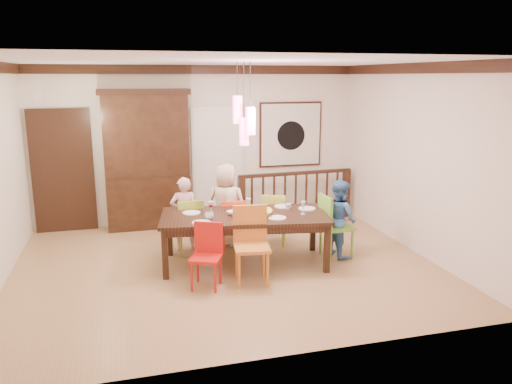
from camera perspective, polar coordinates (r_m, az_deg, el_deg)
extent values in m
plane|color=tan|center=(7.36, -3.38, -8.46)|extent=(6.00, 6.00, 0.00)
plane|color=white|center=(6.85, -3.72, 14.72)|extent=(6.00, 6.00, 0.00)
plane|color=silver|center=(9.40, -6.61, 5.35)|extent=(6.00, 0.00, 6.00)
plane|color=silver|center=(8.10, 17.77, 3.58)|extent=(0.00, 5.00, 5.00)
cube|color=black|center=(9.37, -21.17, 2.05)|extent=(1.04, 0.07, 2.24)
cube|color=silver|center=(9.48, -4.42, 3.02)|extent=(0.97, 0.05, 2.22)
cube|color=black|center=(9.77, 3.96, 6.59)|extent=(1.25, 0.04, 1.25)
cube|color=silver|center=(9.75, 4.00, 6.57)|extent=(1.18, 0.02, 1.18)
cylinder|color=black|center=(9.74, 4.03, 6.44)|extent=(0.56, 0.01, 0.56)
cube|color=#FF4C7E|center=(7.00, -2.13, 9.38)|extent=(0.11, 0.11, 0.38)
cylinder|color=black|center=(6.99, -2.16, 12.82)|extent=(0.01, 0.01, 0.46)
cube|color=#FF4C7E|center=(6.95, -0.64, 8.13)|extent=(0.11, 0.11, 0.38)
cylinder|color=black|center=(6.93, -0.65, 12.21)|extent=(0.01, 0.01, 0.61)
cube|color=#FF4C7E|center=(7.00, -1.38, 6.92)|extent=(0.11, 0.11, 0.38)
cylinder|color=black|center=(6.96, -1.40, 11.59)|extent=(0.01, 0.01, 0.76)
cube|color=black|center=(7.23, -1.32, -2.78)|extent=(2.54, 1.45, 0.05)
cube|color=black|center=(7.62, -10.38, -5.12)|extent=(0.09, 0.09, 0.70)
cube|color=black|center=(8.08, 5.64, -3.89)|extent=(0.09, 0.09, 0.70)
cube|color=black|center=(6.74, -9.71, -7.52)|extent=(0.09, 0.09, 0.70)
cube|color=black|center=(7.26, 8.22, -5.94)|extent=(0.09, 0.09, 0.70)
cube|color=black|center=(7.71, -2.18, -2.36)|extent=(2.17, 0.39, 0.10)
cube|color=black|center=(6.80, -0.35, -4.46)|extent=(2.17, 0.39, 0.10)
cube|color=#8AAD2D|center=(7.84, -7.63, -3.94)|extent=(0.41, 0.41, 0.04)
cube|color=#8AAD2D|center=(7.78, -7.68, -2.29)|extent=(0.39, 0.06, 0.43)
cylinder|color=#8AAD2D|center=(7.74, -8.60, -5.87)|extent=(0.03, 0.03, 0.41)
cylinder|color=#8AAD2D|center=(7.78, -6.26, -5.70)|extent=(0.03, 0.03, 0.41)
cylinder|color=#8AAD2D|center=(8.04, -8.86, -5.15)|extent=(0.03, 0.03, 0.41)
cylinder|color=#8AAD2D|center=(8.08, -6.61, -5.00)|extent=(0.03, 0.03, 0.41)
cube|color=#E74322|center=(7.96, -2.77, -3.74)|extent=(0.39, 0.39, 0.04)
cube|color=#E74322|center=(7.90, -2.79, -2.20)|extent=(0.37, 0.06, 0.41)
cylinder|color=#E74322|center=(7.85, -3.60, -5.56)|extent=(0.03, 0.03, 0.39)
cylinder|color=#E74322|center=(7.91, -1.45, -5.39)|extent=(0.03, 0.03, 0.39)
cylinder|color=#E74322|center=(8.13, -4.03, -4.90)|extent=(0.03, 0.03, 0.39)
cylinder|color=#E74322|center=(8.19, -1.95, -4.74)|extent=(0.03, 0.03, 0.39)
cube|color=#B8C83A|center=(8.19, 2.10, -3.12)|extent=(0.51, 0.51, 0.04)
cube|color=#B8C83A|center=(8.13, 2.11, -1.56)|extent=(0.37, 0.18, 0.43)
cylinder|color=#B8C83A|center=(8.07, 1.34, -4.96)|extent=(0.03, 0.03, 0.41)
cylinder|color=#B8C83A|center=(8.16, 3.47, -4.77)|extent=(0.03, 0.03, 0.41)
cylinder|color=#B8C83A|center=(8.35, 0.74, -4.31)|extent=(0.03, 0.03, 0.41)
cylinder|color=#B8C83A|center=(8.44, 2.80, -4.14)|extent=(0.03, 0.03, 0.41)
cube|color=red|center=(6.54, -5.75, -7.51)|extent=(0.50, 0.50, 0.04)
cube|color=red|center=(6.46, -5.79, -5.63)|extent=(0.36, 0.18, 0.42)
cylinder|color=red|center=(6.45, -6.85, -9.82)|extent=(0.03, 0.03, 0.40)
cylinder|color=red|center=(6.50, -4.12, -9.59)|extent=(0.03, 0.03, 0.40)
cylinder|color=red|center=(6.74, -7.23, -8.82)|extent=(0.03, 0.03, 0.40)
cylinder|color=red|center=(6.78, -4.62, -8.61)|extent=(0.03, 0.03, 0.40)
cube|color=#C7722A|center=(6.63, -0.49, -6.36)|extent=(0.52, 0.52, 0.04)
cube|color=#C7722A|center=(6.55, -0.50, -4.10)|extent=(0.46, 0.11, 0.50)
cylinder|color=#C7722A|center=(6.51, -1.68, -9.12)|extent=(0.04, 0.04, 0.48)
cylinder|color=#C7722A|center=(6.60, 1.51, -8.80)|extent=(0.04, 0.04, 0.48)
cylinder|color=#C7722A|center=(6.85, -2.41, -7.98)|extent=(0.04, 0.04, 0.48)
cylinder|color=#C7722A|center=(6.93, 0.63, -7.70)|extent=(0.04, 0.04, 0.48)
cube|color=#6BA834|center=(7.69, 9.20, -3.96)|extent=(0.46, 0.46, 0.04)
cube|color=#6BA834|center=(7.62, 9.27, -2.09)|extent=(0.06, 0.44, 0.48)
cylinder|color=#6BA834|center=(7.54, 8.44, -6.20)|extent=(0.04, 0.04, 0.46)
cylinder|color=#6BA834|center=(7.68, 10.89, -5.93)|extent=(0.04, 0.04, 0.46)
cylinder|color=#6BA834|center=(7.85, 7.42, -5.39)|extent=(0.04, 0.04, 0.46)
cylinder|color=#6BA834|center=(7.99, 9.78, -5.14)|extent=(0.04, 0.04, 0.46)
cube|color=black|center=(9.28, -12.09, -1.11)|extent=(1.47, 0.44, 0.95)
cube|color=black|center=(9.08, -12.46, 6.35)|extent=(1.47, 0.40, 1.47)
cube|color=black|center=(9.27, -12.52, 6.48)|extent=(1.26, 0.02, 1.26)
cube|color=black|center=(9.03, -12.70, 11.12)|extent=(1.58, 0.44, 0.10)
cube|color=black|center=(9.18, -1.76, -1.05)|extent=(0.13, 0.13, 0.92)
cube|color=black|center=(9.87, 10.41, -0.25)|extent=(0.13, 0.13, 0.92)
cube|color=black|center=(9.37, 4.60, 2.15)|extent=(2.26, 0.21, 0.06)
cube|color=black|center=(9.58, 4.50, -3.03)|extent=(2.14, 0.19, 0.05)
imported|color=beige|center=(7.91, -8.20, -2.52)|extent=(0.43, 0.29, 1.19)
imported|color=beige|center=(8.05, -3.44, -1.51)|extent=(0.77, 0.63, 1.35)
imported|color=#4075B5|center=(7.70, 9.54, -2.97)|extent=(0.55, 0.65, 1.19)
imported|color=yellow|center=(7.15, 0.45, -2.38)|extent=(0.43, 0.43, 0.09)
imported|color=white|center=(7.21, -2.66, -2.40)|extent=(0.22, 0.22, 0.05)
imported|color=silver|center=(7.00, -5.37, -2.75)|extent=(0.14, 0.14, 0.10)
imported|color=silver|center=(7.49, 3.67, -1.69)|extent=(0.10, 0.10, 0.09)
cylinder|color=white|center=(7.35, -7.39, -2.37)|extent=(0.26, 0.26, 0.01)
cylinder|color=white|center=(7.54, -1.65, -1.87)|extent=(0.26, 0.26, 0.01)
cylinder|color=white|center=(7.65, 3.08, -1.64)|extent=(0.26, 0.26, 0.01)
cylinder|color=white|center=(6.84, -6.25, -3.50)|extent=(0.26, 0.26, 0.01)
cylinder|color=white|center=(7.03, 2.41, -2.96)|extent=(0.26, 0.26, 0.01)
cylinder|color=white|center=(7.55, 5.84, -1.90)|extent=(0.26, 0.26, 0.01)
cube|color=#D83359|center=(6.85, -1.31, -3.40)|extent=(0.18, 0.14, 0.01)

